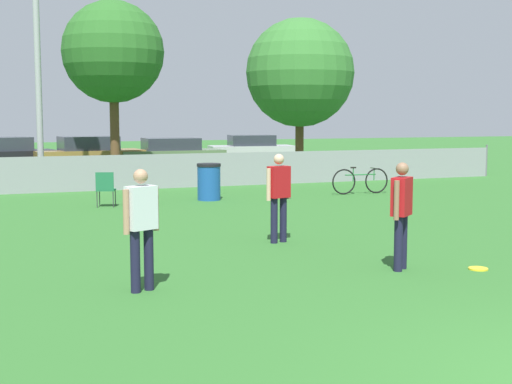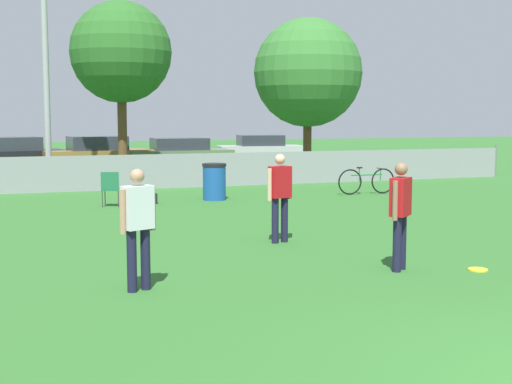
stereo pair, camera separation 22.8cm
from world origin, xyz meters
The scene contains 16 objects.
fence_backline centered at (0.00, 18.00, 0.55)m, with size 26.07×0.07×1.21m.
light_pole centered at (-3.30, 19.66, 5.81)m, with size 0.90×0.36×10.05m.
tree_near_pole centered at (-0.72, 20.71, 4.48)m, with size 3.50×3.50×6.25m.
tree_far_right centered at (6.35, 20.71, 3.93)m, with size 4.12×4.12×6.00m.
player_thrower_red centered at (0.72, 4.86, 0.94)m, with size 0.45×0.42×1.63m.
player_defender_red centered at (-0.07, 7.68, 0.94)m, with size 0.53×0.32×1.63m.
player_receiver_white centered at (-3.20, 4.97, 0.94)m, with size 0.51×0.35×1.63m.
frisbee_disc centered at (1.84, 4.45, 0.01)m, with size 0.29×0.29×0.03m.
folding_chair_sideline centered at (-2.18, 13.98, 0.51)m, with size 0.57×0.57×0.90m.
bicycle_sideline centered at (5.39, 14.30, 0.39)m, with size 1.84×0.44×0.81m.
trash_bin centered at (0.73, 14.45, 0.51)m, with size 0.66×0.66×1.01m.
gear_bag_sideline centered at (-1.24, 14.29, 0.13)m, with size 0.59×0.33×0.29m.
parked_car_dark centered at (-4.30, 25.91, 0.71)m, with size 4.41×2.48×1.47m.
parked_car_tan centered at (-0.98, 25.31, 0.70)m, with size 4.48×2.13×1.48m.
parked_car_olive centered at (2.47, 25.32, 0.67)m, with size 4.41×1.88×1.37m.
parked_car_silver centered at (7.05, 27.71, 0.68)m, with size 4.22×2.25×1.39m.
Camera 2 is at (-4.94, -4.30, 2.33)m, focal length 50.00 mm.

